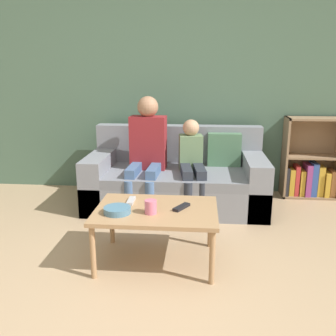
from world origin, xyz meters
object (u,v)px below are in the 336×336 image
object	(u,v)px
couch	(177,180)
tv_remote_1	(131,201)
bookshelf	(310,168)
person_child	(192,161)
snack_bowl	(117,210)
coffee_table	(156,214)
tv_remote_0	(181,207)
cup_near	(151,207)
person_adult	(147,145)

from	to	relation	value
couch	tv_remote_1	size ratio (longest dim) A/B	10.94
bookshelf	person_child	xyz separation A→B (m)	(-1.34, -0.55, 0.19)
couch	bookshelf	size ratio (longest dim) A/B	2.03
snack_bowl	bookshelf	bearing A→B (deg)	44.30
couch	bookshelf	world-z (taller)	bookshelf
coffee_table	snack_bowl	size ratio (longest dim) A/B	4.60
coffee_table	tv_remote_0	size ratio (longest dim) A/B	5.29
coffee_table	person_child	distance (m)	1.17
coffee_table	cup_near	xyz separation A→B (m)	(-0.03, -0.09, 0.09)
coffee_table	person_child	xyz separation A→B (m)	(0.23, 1.14, 0.14)
bookshelf	person_child	bearing A→B (deg)	-157.83
person_adult	tv_remote_1	size ratio (longest dim) A/B	6.85
snack_bowl	person_child	bearing A→B (deg)	68.17
couch	person_adult	world-z (taller)	person_adult
person_adult	cup_near	size ratio (longest dim) A/B	11.74
coffee_table	snack_bowl	distance (m)	0.30
tv_remote_1	person_adult	bearing A→B (deg)	91.13
bookshelf	tv_remote_1	world-z (taller)	bookshelf
bookshelf	cup_near	size ratio (longest dim) A/B	9.23
tv_remote_0	tv_remote_1	world-z (taller)	same
coffee_table	person_child	bearing A→B (deg)	78.54
tv_remote_1	snack_bowl	world-z (taller)	snack_bowl
snack_bowl	cup_near	bearing A→B (deg)	3.64
bookshelf	person_adult	xyz separation A→B (m)	(-1.81, -0.50, 0.33)
person_child	snack_bowl	distance (m)	1.35
coffee_table	tv_remote_1	world-z (taller)	tv_remote_1
bookshelf	cup_near	distance (m)	2.40
cup_near	couch	bearing A→B (deg)	85.71
snack_bowl	person_adult	bearing A→B (deg)	88.60
person_adult	couch	bearing A→B (deg)	17.57
person_adult	person_child	distance (m)	0.49
snack_bowl	couch	bearing A→B (deg)	76.04
couch	tv_remote_0	world-z (taller)	couch
couch	person_adult	xyz separation A→B (m)	(-0.31, -0.08, 0.39)
person_child	cup_near	xyz separation A→B (m)	(-0.26, -1.24, -0.05)
snack_bowl	tv_remote_0	bearing A→B (deg)	16.13
bookshelf	couch	bearing A→B (deg)	-164.56
couch	cup_near	xyz separation A→B (m)	(-0.10, -1.37, 0.21)
couch	person_child	xyz separation A→B (m)	(0.16, -0.13, 0.25)
coffee_table	cup_near	size ratio (longest dim) A/B	9.12
coffee_table	tv_remote_1	xyz separation A→B (m)	(-0.21, 0.13, 0.05)
coffee_table	person_adult	xyz separation A→B (m)	(-0.24, 1.19, 0.28)
couch	bookshelf	bearing A→B (deg)	15.44
couch	coffee_table	bearing A→B (deg)	-93.33
bookshelf	snack_bowl	world-z (taller)	bookshelf
tv_remote_0	snack_bowl	bearing A→B (deg)	-133.85
person_child	tv_remote_0	size ratio (longest dim) A/B	5.43
person_adult	tv_remote_1	xyz separation A→B (m)	(0.02, -1.07, -0.23)
couch	person_adult	bearing A→B (deg)	-165.25
cup_near	tv_remote_1	bearing A→B (deg)	129.95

